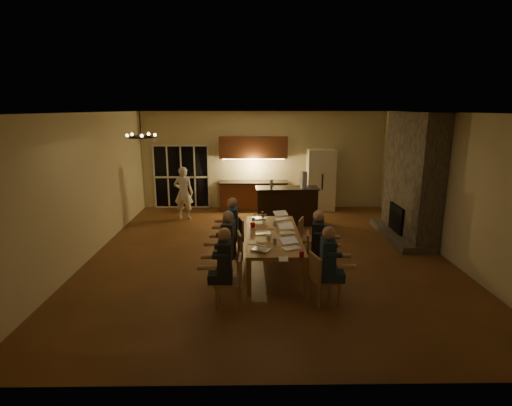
% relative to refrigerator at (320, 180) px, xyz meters
% --- Properties ---
extents(floor, '(9.00, 9.00, 0.00)m').
position_rel_refrigerator_xyz_m(floor, '(-1.90, -4.15, -1.00)').
color(floor, brown).
rests_on(floor, ground).
extents(back_wall, '(8.00, 0.04, 3.20)m').
position_rel_refrigerator_xyz_m(back_wall, '(-1.90, 0.37, 0.60)').
color(back_wall, beige).
rests_on(back_wall, ground).
extents(left_wall, '(0.04, 9.00, 3.20)m').
position_rel_refrigerator_xyz_m(left_wall, '(-5.92, -4.15, 0.60)').
color(left_wall, beige).
rests_on(left_wall, ground).
extents(right_wall, '(0.04, 9.00, 3.20)m').
position_rel_refrigerator_xyz_m(right_wall, '(2.12, -4.15, 0.60)').
color(right_wall, beige).
rests_on(right_wall, ground).
extents(ceiling, '(8.00, 9.00, 0.04)m').
position_rel_refrigerator_xyz_m(ceiling, '(-1.90, -4.15, 2.22)').
color(ceiling, white).
rests_on(ceiling, back_wall).
extents(french_doors, '(1.86, 0.08, 2.10)m').
position_rel_refrigerator_xyz_m(french_doors, '(-4.60, 0.32, 0.05)').
color(french_doors, black).
rests_on(french_doors, ground).
extents(fireplace, '(0.58, 2.50, 3.20)m').
position_rel_refrigerator_xyz_m(fireplace, '(1.80, -2.95, 0.60)').
color(fireplace, '#695D52').
rests_on(fireplace, ground).
extents(kitchenette, '(2.24, 0.68, 2.40)m').
position_rel_refrigerator_xyz_m(kitchenette, '(-2.20, 0.05, 0.20)').
color(kitchenette, brown).
rests_on(kitchenette, ground).
extents(refrigerator, '(0.90, 0.68, 2.00)m').
position_rel_refrigerator_xyz_m(refrigerator, '(0.00, 0.00, 0.00)').
color(refrigerator, '#EBE1C5').
rests_on(refrigerator, ground).
extents(dining_table, '(1.10, 2.75, 0.75)m').
position_rel_refrigerator_xyz_m(dining_table, '(-1.83, -4.95, -0.62)').
color(dining_table, '#AA8244').
rests_on(dining_table, ground).
extents(bar_island, '(1.80, 0.70, 1.08)m').
position_rel_refrigerator_xyz_m(bar_island, '(-1.25, -1.69, -0.46)').
color(bar_island, black).
rests_on(bar_island, ground).
extents(chair_left_near, '(0.46, 0.46, 0.89)m').
position_rel_refrigerator_xyz_m(chair_left_near, '(-2.67, -6.63, -0.55)').
color(chair_left_near, '#A87754').
rests_on(chair_left_near, ground).
extents(chair_left_mid, '(0.50, 0.50, 0.89)m').
position_rel_refrigerator_xyz_m(chair_left_mid, '(-2.72, -5.37, -0.55)').
color(chair_left_mid, '#A87754').
rests_on(chair_left_mid, ground).
extents(chair_left_far, '(0.53, 0.53, 0.89)m').
position_rel_refrigerator_xyz_m(chair_left_far, '(-2.71, -4.34, -0.55)').
color(chair_left_far, '#A87754').
rests_on(chair_left_far, ground).
extents(chair_right_near, '(0.54, 0.54, 0.89)m').
position_rel_refrigerator_xyz_m(chair_right_near, '(-1.02, -6.54, -0.55)').
color(chair_right_near, '#A87754').
rests_on(chair_right_near, ground).
extents(chair_right_mid, '(0.49, 0.49, 0.89)m').
position_rel_refrigerator_xyz_m(chair_right_mid, '(-0.96, -5.38, -0.55)').
color(chair_right_mid, '#A87754').
rests_on(chair_right_mid, ground).
extents(chair_right_far, '(0.56, 0.56, 0.89)m').
position_rel_refrigerator_xyz_m(chair_right_far, '(-0.98, -4.38, -0.55)').
color(chair_right_far, '#A87754').
rests_on(chair_right_far, ground).
extents(person_left_near, '(0.60, 0.60, 1.38)m').
position_rel_refrigerator_xyz_m(person_left_near, '(-2.73, -6.60, -0.31)').
color(person_left_near, '#24272E').
rests_on(person_left_near, ground).
extents(person_right_near, '(0.63, 0.63, 1.38)m').
position_rel_refrigerator_xyz_m(person_right_near, '(-0.99, -6.56, -0.31)').
color(person_right_near, '#1E344B').
rests_on(person_right_near, ground).
extents(person_left_mid, '(0.66, 0.66, 1.38)m').
position_rel_refrigerator_xyz_m(person_left_mid, '(-2.72, -5.48, -0.31)').
color(person_left_mid, '#31353A').
rests_on(person_left_mid, ground).
extents(person_right_mid, '(0.71, 0.71, 1.38)m').
position_rel_refrigerator_xyz_m(person_right_mid, '(-0.98, -5.47, -0.31)').
color(person_right_mid, '#24272E').
rests_on(person_right_mid, ground).
extents(person_left_far, '(0.61, 0.61, 1.38)m').
position_rel_refrigerator_xyz_m(person_left_far, '(-2.69, -4.35, -0.31)').
color(person_left_far, '#1E344B').
rests_on(person_left_far, ground).
extents(standing_person, '(0.62, 0.44, 1.60)m').
position_rel_refrigerator_xyz_m(standing_person, '(-4.32, -1.05, -0.20)').
color(standing_person, white).
rests_on(standing_person, ground).
extents(chandelier, '(0.56, 0.56, 0.03)m').
position_rel_refrigerator_xyz_m(chandelier, '(-4.39, -5.10, 1.75)').
color(chandelier, black).
rests_on(chandelier, ceiling).
extents(laptop_a, '(0.41, 0.39, 0.23)m').
position_rel_refrigerator_xyz_m(laptop_a, '(-2.10, -5.93, -0.14)').
color(laptop_a, silver).
rests_on(laptop_a, dining_table).
extents(laptop_b, '(0.40, 0.37, 0.23)m').
position_rel_refrigerator_xyz_m(laptop_b, '(-1.54, -5.87, -0.14)').
color(laptop_b, silver).
rests_on(laptop_b, dining_table).
extents(laptop_c, '(0.35, 0.32, 0.23)m').
position_rel_refrigerator_xyz_m(laptop_c, '(-2.04, -4.94, -0.14)').
color(laptop_c, silver).
rests_on(laptop_c, dining_table).
extents(laptop_d, '(0.35, 0.32, 0.23)m').
position_rel_refrigerator_xyz_m(laptop_d, '(-1.54, -4.95, -0.14)').
color(laptop_d, silver).
rests_on(laptop_d, dining_table).
extents(laptop_e, '(0.35, 0.31, 0.23)m').
position_rel_refrigerator_xyz_m(laptop_e, '(-2.10, -3.78, -0.14)').
color(laptop_e, silver).
rests_on(laptop_e, dining_table).
extents(laptop_f, '(0.39, 0.36, 0.23)m').
position_rel_refrigerator_xyz_m(laptop_f, '(-1.56, -3.87, -0.14)').
color(laptop_f, silver).
rests_on(laptop_f, dining_table).
extents(mug_front, '(0.08, 0.08, 0.10)m').
position_rel_refrigerator_xyz_m(mug_front, '(-1.94, -5.37, -0.20)').
color(mug_front, silver).
rests_on(mug_front, dining_table).
extents(mug_mid, '(0.08, 0.08, 0.10)m').
position_rel_refrigerator_xyz_m(mug_mid, '(-1.75, -4.34, -0.20)').
color(mug_mid, silver).
rests_on(mug_mid, dining_table).
extents(mug_back, '(0.07, 0.07, 0.10)m').
position_rel_refrigerator_xyz_m(mug_back, '(-2.23, -4.07, -0.20)').
color(mug_back, silver).
rests_on(mug_back, dining_table).
extents(redcup_near, '(0.08, 0.08, 0.12)m').
position_rel_refrigerator_xyz_m(redcup_near, '(-1.41, -6.33, -0.19)').
color(redcup_near, '#B80C0C').
rests_on(redcup_near, dining_table).
extents(redcup_mid, '(0.10, 0.10, 0.12)m').
position_rel_refrigerator_xyz_m(redcup_mid, '(-2.25, -4.50, -0.19)').
color(redcup_mid, '#B80C0C').
rests_on(redcup_mid, dining_table).
extents(can_silver, '(0.07, 0.07, 0.12)m').
position_rel_refrigerator_xyz_m(can_silver, '(-1.83, -5.63, -0.19)').
color(can_silver, '#B2B2B7').
rests_on(can_silver, dining_table).
extents(can_cola, '(0.07, 0.07, 0.12)m').
position_rel_refrigerator_xyz_m(can_cola, '(-2.00, -3.61, -0.19)').
color(can_cola, '#3F0F0C').
rests_on(can_cola, dining_table).
extents(can_right, '(0.06, 0.06, 0.12)m').
position_rel_refrigerator_xyz_m(can_right, '(-1.40, -4.59, -0.19)').
color(can_right, '#B2B2B7').
rests_on(can_right, dining_table).
extents(plate_near, '(0.24, 0.24, 0.02)m').
position_rel_refrigerator_xyz_m(plate_near, '(-1.49, -5.52, -0.24)').
color(plate_near, silver).
rests_on(plate_near, dining_table).
extents(plate_left, '(0.24, 0.24, 0.02)m').
position_rel_refrigerator_xyz_m(plate_left, '(-2.09, -5.91, -0.24)').
color(plate_left, silver).
rests_on(plate_left, dining_table).
extents(plate_far, '(0.22, 0.22, 0.02)m').
position_rel_refrigerator_xyz_m(plate_far, '(-1.47, -4.16, -0.24)').
color(plate_far, silver).
rests_on(plate_far, dining_table).
extents(notepad, '(0.17, 0.24, 0.01)m').
position_rel_refrigerator_xyz_m(notepad, '(-1.73, -6.42, -0.24)').
color(notepad, white).
rests_on(notepad, dining_table).
extents(bar_bottle, '(0.08, 0.08, 0.24)m').
position_rel_refrigerator_xyz_m(bar_bottle, '(-1.70, -1.75, 0.20)').
color(bar_bottle, '#99999E').
rests_on(bar_bottle, bar_island).
extents(bar_blender, '(0.19, 0.19, 0.46)m').
position_rel_refrigerator_xyz_m(bar_blender, '(-0.78, -1.70, 0.31)').
color(bar_blender, silver).
rests_on(bar_blender, bar_island).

